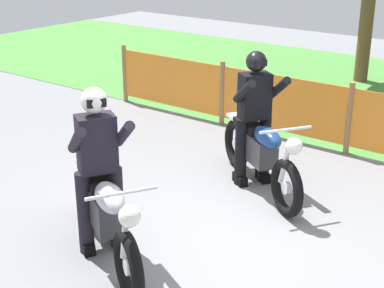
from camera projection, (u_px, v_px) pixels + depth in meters
The scene contains 6 objects.
ground at pixel (224, 243), 5.97m from camera, with size 24.00×24.00×0.02m, color gray.
barrier_fence at pixel (349, 118), 8.09m from camera, with size 8.71×0.08×1.05m.
motorcycle_lead at pixel (260, 153), 7.00m from camera, with size 1.81×1.29×1.00m.
motorcycle_trailing at pixel (106, 215), 5.51m from camera, with size 1.89×1.18×1.01m.
rider_lead at pixel (254, 111), 7.04m from camera, with size 0.79×0.72×1.69m.
rider_trailing at pixel (98, 161), 5.54m from camera, with size 0.79×0.71×1.69m.
Camera 1 is at (2.88, -4.35, 3.09)m, focal length 53.95 mm.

